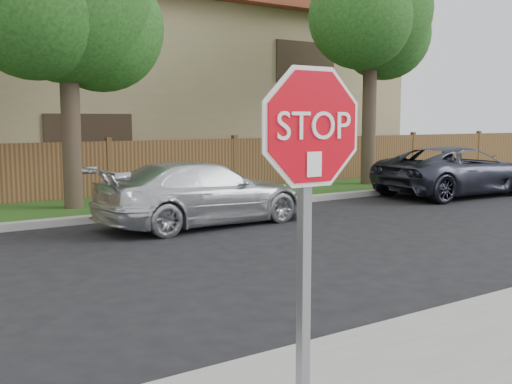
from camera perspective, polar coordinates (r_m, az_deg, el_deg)
tree_right at (r=19.77m, az=11.25°, el=16.66°), size 4.80×3.90×8.20m
stop_sign at (r=3.62m, az=5.11°, el=1.11°), size 1.01×0.13×2.55m
sedan_right at (r=12.48m, az=-5.07°, el=-0.11°), size 4.67×2.11×1.33m
sedan_far_right at (r=18.24m, az=18.67°, el=1.92°), size 5.20×2.59×1.42m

